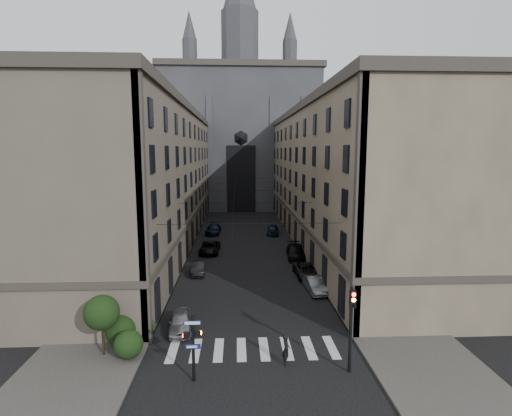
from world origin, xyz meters
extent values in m
plane|color=black|center=(0.00, 0.00, 0.00)|extent=(260.00, 260.00, 0.00)
cube|color=#383533|center=(-10.50, 36.00, 0.07)|extent=(7.00, 80.00, 0.15)
cube|color=#383533|center=(10.50, 36.00, 0.07)|extent=(7.00, 80.00, 0.15)
cube|color=beige|center=(0.00, 5.00, 0.01)|extent=(11.00, 3.20, 0.01)
cube|color=#534B3F|center=(-13.50, 36.00, 9.00)|extent=(13.00, 60.00, 18.00)
cube|color=#38332D|center=(-13.50, 36.00, 18.40)|extent=(13.60, 60.60, 0.90)
cube|color=#38332D|center=(-13.50, 36.00, 4.20)|extent=(13.40, 60.30, 0.50)
cube|color=brown|center=(13.50, 36.00, 9.00)|extent=(13.00, 60.00, 18.00)
cube|color=#38332D|center=(13.50, 36.00, 18.40)|extent=(13.60, 60.60, 0.90)
cube|color=#38332D|center=(13.50, 36.00, 4.20)|extent=(13.40, 60.30, 0.50)
cube|color=#2D2D33|center=(0.00, 75.00, 15.00)|extent=(34.00, 22.00, 30.00)
cube|color=#38332D|center=(0.00, 75.00, 30.50)|extent=(35.00, 23.00, 1.20)
cylinder|color=#2D2D33|center=(0.00, 75.00, 37.00)|extent=(8.40, 8.40, 14.00)
cone|color=#2D2D33|center=(-11.00, 72.00, 36.50)|extent=(3.20, 3.20, 13.00)
cone|color=#2D2D33|center=(11.00, 72.00, 36.50)|extent=(3.20, 3.20, 13.00)
cube|color=black|center=(0.00, 63.95, 7.00)|extent=(6.00, 0.30, 14.00)
cylinder|color=black|center=(-3.50, 1.50, 2.00)|extent=(0.18, 0.18, 4.00)
cube|color=orange|center=(-3.22, 1.50, 2.90)|extent=(0.34, 0.24, 0.38)
cube|color=#FF0C07|center=(-3.88, 1.60, 2.70)|extent=(0.34, 0.24, 0.38)
cube|color=navy|center=(-3.50, 1.37, 3.55)|extent=(0.95, 0.05, 0.24)
cube|color=navy|center=(-3.50, 1.37, 2.15)|extent=(0.85, 0.05, 0.27)
cylinder|color=black|center=(5.60, 2.00, 2.60)|extent=(0.20, 0.20, 5.20)
cube|color=black|center=(5.60, 1.78, 4.60)|extent=(0.34, 0.30, 1.00)
cylinder|color=#FF0C07|center=(5.60, 1.62, 4.92)|extent=(0.22, 0.05, 0.22)
cylinder|color=orange|center=(5.60, 1.62, 4.60)|extent=(0.22, 0.05, 0.22)
cylinder|color=black|center=(5.60, 1.62, 4.28)|extent=(0.22, 0.05, 0.22)
sphere|color=black|center=(-7.80, 4.00, 1.05)|extent=(1.80, 1.80, 1.80)
sphere|color=black|center=(-8.80, 5.80, 1.15)|extent=(2.00, 2.00, 2.00)
sphere|color=black|center=(-7.40, 6.80, 0.85)|extent=(1.40, 1.40, 1.40)
cylinder|color=black|center=(-9.50, 4.50, 1.35)|extent=(0.16, 0.16, 2.40)
sphere|color=black|center=(-9.50, 4.50, 2.95)|extent=(2.20, 2.20, 2.20)
cylinder|color=black|center=(0.00, 10.00, 7.50)|extent=(14.00, 0.03, 0.03)
cylinder|color=black|center=(0.00, 22.00, 7.50)|extent=(14.00, 0.03, 0.03)
cylinder|color=black|center=(0.00, 35.00, 7.50)|extent=(14.00, 0.03, 0.03)
cylinder|color=black|center=(0.00, 48.00, 7.50)|extent=(14.00, 0.03, 0.03)
cylinder|color=black|center=(0.00, 60.00, 7.50)|extent=(14.00, 0.03, 0.03)
cylinder|color=black|center=(-1.30, 36.00, 7.10)|extent=(0.03, 60.00, 0.03)
cylinder|color=black|center=(1.30, 36.00, 7.10)|extent=(0.03, 60.00, 0.03)
imported|color=gray|center=(-5.14, 8.00, 0.69)|extent=(1.99, 4.18, 1.38)
imported|color=black|center=(-5.11, 21.43, 0.64)|extent=(1.56, 3.94, 1.27)
imported|color=black|center=(-4.46, 30.10, 0.72)|extent=(2.63, 5.27, 1.43)
imported|color=black|center=(-4.67, 41.89, 0.76)|extent=(2.43, 5.33, 1.51)
imported|color=slate|center=(6.20, 15.49, 0.68)|extent=(1.75, 4.24, 1.37)
imported|color=black|center=(6.19, 19.83, 0.68)|extent=(2.49, 5.00, 1.36)
imported|color=black|center=(6.20, 27.21, 0.79)|extent=(2.57, 5.60, 1.59)
imported|color=black|center=(4.60, 40.93, 0.74)|extent=(2.25, 4.52, 1.48)
imported|color=black|center=(1.95, 3.00, 0.97)|extent=(0.50, 0.73, 1.93)
camera|label=1|loc=(-1.00, -19.71, 13.02)|focal=28.00mm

